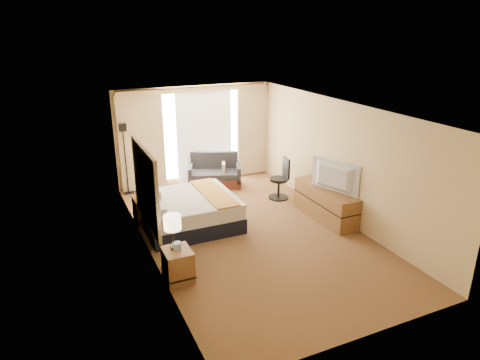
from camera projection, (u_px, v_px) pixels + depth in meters
name	position (u px, v px, depth m)	size (l,w,h in m)	color
floor	(251.00, 232.00, 8.90)	(4.20, 7.00, 0.02)	#532317
ceiling	(252.00, 108.00, 8.01)	(4.20, 7.00, 0.02)	white
wall_back	(195.00, 135.00, 11.45)	(4.20, 0.02, 2.60)	tan
wall_front	(370.00, 255.00, 5.45)	(4.20, 0.02, 2.60)	tan
wall_left	(146.00, 189.00, 7.64)	(0.02, 7.00, 2.60)	tan
wall_right	(338.00, 161.00, 9.27)	(0.02, 7.00, 2.60)	tan
headboard	(146.00, 186.00, 7.83)	(0.06, 1.85, 1.50)	black
nightstand_left	(178.00, 265.00, 7.18)	(0.45, 0.52, 0.55)	brown
nightstand_right	(145.00, 210.00, 9.32)	(0.45, 0.52, 0.55)	brown
media_dresser	(325.00, 203.00, 9.49)	(0.50, 1.80, 0.70)	brown
window	(204.00, 133.00, 11.52)	(2.30, 0.02, 2.30)	white
curtains	(196.00, 132.00, 11.32)	(4.12, 0.19, 2.56)	beige
bed	(189.00, 211.00, 9.10)	(1.92, 1.75, 0.93)	black
loveseat	(215.00, 175.00, 11.45)	(1.55, 1.18, 0.86)	#5D261A
floor_lamp	(124.00, 145.00, 10.55)	(0.23, 0.23, 1.82)	black
desk_chair	(281.00, 180.00, 10.54)	(0.50, 0.50, 1.03)	black
lamp_left	(172.00, 223.00, 6.98)	(0.29, 0.29, 0.61)	black
lamp_right	(144.00, 178.00, 9.16)	(0.27, 0.27, 0.56)	black
tissue_box	(177.00, 246.00, 7.11)	(0.13, 0.13, 0.12)	#86A7D0
telephone	(147.00, 194.00, 9.36)	(0.16, 0.13, 0.06)	black
television	(332.00, 177.00, 9.02)	(1.18, 0.15, 0.68)	black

